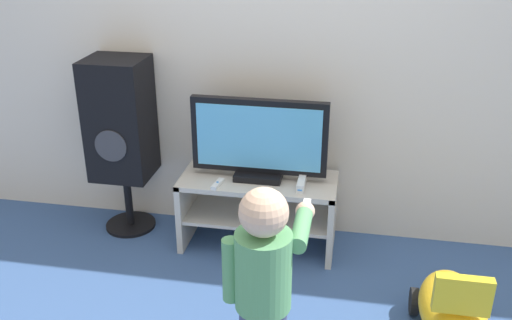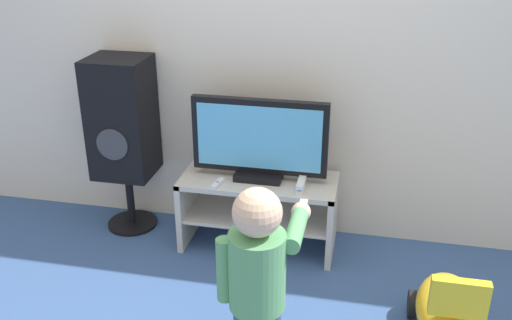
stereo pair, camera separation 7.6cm
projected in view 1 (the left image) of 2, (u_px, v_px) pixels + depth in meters
The scene contains 9 objects.
ground_plane at pixel (252, 262), 3.43m from camera, with size 16.00×16.00×0.00m, color #38568C.
wall_back at pixel (267, 29), 3.34m from camera, with size 10.00×0.06×2.60m.
tv_stand at pixel (258, 202), 3.49m from camera, with size 0.94×0.40×0.46m.
television at pixel (259, 140), 3.35m from camera, with size 0.81×0.20×0.49m.
game_console at pixel (301, 183), 3.31m from camera, with size 0.04×0.18×0.05m.
remote_primary at pixel (218, 184), 3.34m from camera, with size 0.05×0.13×0.03m.
child at pixel (264, 271), 2.39m from camera, with size 0.36×0.52×0.95m.
speaker_tower at pixel (120, 122), 3.52m from camera, with size 0.36×0.34×1.14m.
ride_on_toy at pixel (452, 309), 2.76m from camera, with size 0.36×0.57×0.47m.
Camera 1 is at (0.55, -2.83, 1.96)m, focal length 40.00 mm.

